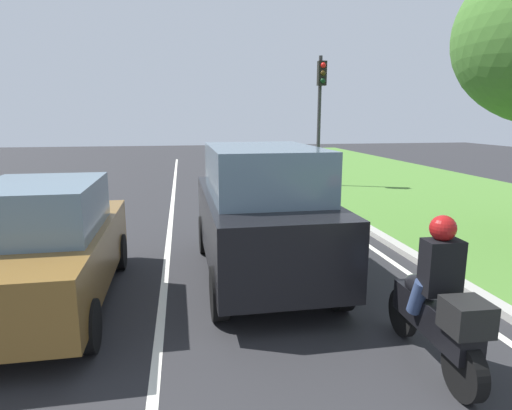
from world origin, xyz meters
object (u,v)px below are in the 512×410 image
(rider_person, at_px, (440,265))
(car_suv_ahead, at_px, (261,212))
(motorcycle, at_px, (437,321))
(traffic_light_near_right, at_px, (320,99))
(car_sedan_left_lane, at_px, (45,246))

(rider_person, bearing_deg, car_suv_ahead, 116.15)
(car_suv_ahead, height_order, motorcycle, car_suv_ahead)
(car_suv_ahead, bearing_deg, traffic_light_near_right, 66.21)
(car_suv_ahead, bearing_deg, car_sedan_left_lane, -169.32)
(car_sedan_left_lane, distance_m, traffic_light_near_right, 12.68)
(rider_person, bearing_deg, traffic_light_near_right, 79.61)
(car_sedan_left_lane, height_order, traffic_light_near_right, traffic_light_near_right)
(motorcycle, distance_m, rider_person, 0.62)
(rider_person, relative_size, traffic_light_near_right, 0.23)
(car_sedan_left_lane, xyz_separation_m, traffic_light_near_right, (7.32, 10.05, 2.49))
(car_suv_ahead, xyz_separation_m, motorcycle, (1.39, -3.10, -0.60))
(car_suv_ahead, distance_m, rider_person, 3.35)
(car_sedan_left_lane, bearing_deg, rider_person, -27.73)
(car_sedan_left_lane, xyz_separation_m, rider_person, (4.69, -2.39, 0.27))
(rider_person, bearing_deg, car_sedan_left_lane, 154.50)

